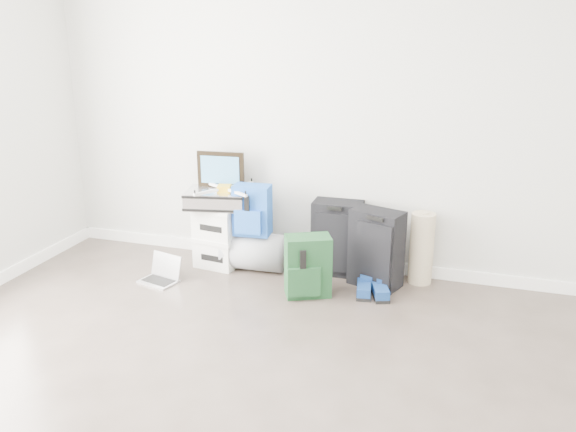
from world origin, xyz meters
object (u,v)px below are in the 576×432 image
(duffel_bag, at_px, (254,251))
(laptop, at_px, (162,275))
(boxes_stack, at_px, (218,236))
(carry_on, at_px, (376,249))
(briefcase, at_px, (217,198))
(large_suitcase, at_px, (337,238))

(duffel_bag, distance_m, laptop, 0.79)
(duffel_bag, bearing_deg, boxes_stack, 179.48)
(duffel_bag, bearing_deg, carry_on, -3.89)
(briefcase, relative_size, laptop, 1.45)
(duffel_bag, relative_size, laptop, 1.54)
(duffel_bag, bearing_deg, large_suitcase, 8.08)
(carry_on, bearing_deg, large_suitcase, 175.11)
(large_suitcase, height_order, carry_on, carry_on)
(briefcase, bearing_deg, duffel_bag, -9.44)
(carry_on, relative_size, laptop, 1.83)
(carry_on, bearing_deg, briefcase, -161.92)
(large_suitcase, bearing_deg, boxes_stack, -173.66)
(boxes_stack, relative_size, large_suitcase, 0.86)
(large_suitcase, distance_m, carry_on, 0.38)
(boxes_stack, relative_size, carry_on, 0.86)
(briefcase, bearing_deg, carry_on, -12.02)
(boxes_stack, bearing_deg, large_suitcase, 15.29)
(boxes_stack, xyz_separation_m, duffel_bag, (0.32, 0.01, -0.11))
(boxes_stack, height_order, laptop, boxes_stack)
(briefcase, relative_size, carry_on, 0.79)
(duffel_bag, distance_m, carry_on, 1.05)
(large_suitcase, bearing_deg, briefcase, -173.66)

